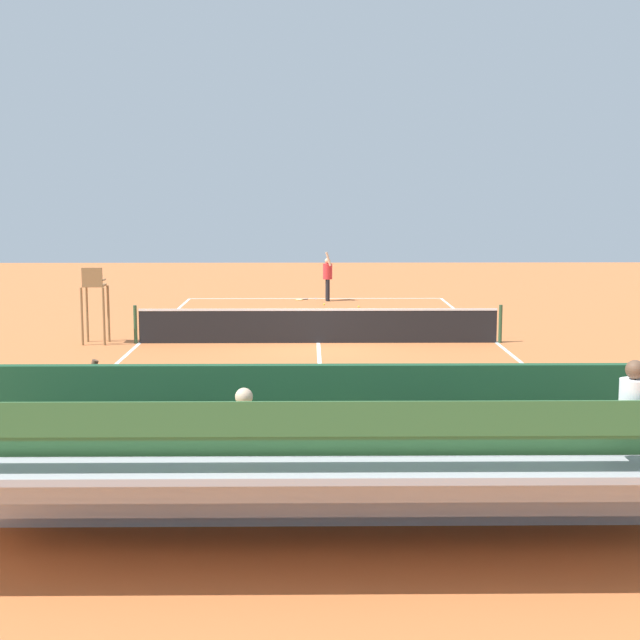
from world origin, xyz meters
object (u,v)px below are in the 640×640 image
tennis_player (328,275)px  line_judge (88,428)px  courtside_bench (529,457)px  equipment_bag (425,487)px  bleacher_stand (343,478)px  tennis_racket (299,300)px  tennis_ball_far (359,307)px  tennis_net (318,325)px  umpire_chair (94,297)px  tennis_ball_near (324,304)px

tennis_player → line_judge: 23.85m
courtside_bench → tennis_player: size_ratio=0.93×
courtside_bench → equipment_bag: 1.50m
bleacher_stand → tennis_racket: 25.82m
tennis_racket → tennis_ball_far: tennis_ball_far is taller
bleacher_stand → tennis_racket: (0.76, -25.79, -0.90)m
bleacher_stand → tennis_racket: bleacher_stand is taller
courtside_bench → line_judge: line_judge is taller
tennis_racket → line_judge: bearing=83.7°
tennis_net → line_judge: size_ratio=5.35×
umpire_chair → tennis_ball_near: (-6.51, -8.90, -1.28)m
tennis_ball_far → line_judge: line_judge is taller
tennis_ball_near → line_judge: (3.56, 22.20, 0.98)m
umpire_chair → tennis_ball_near: bearing=-126.2°
equipment_bag → tennis_net: bearing=-84.3°
courtside_bench → tennis_ball_near: bearing=-83.6°
bleacher_stand → tennis_racket: size_ratio=16.11×
tennis_racket → tennis_ball_far: bearing=132.2°
tennis_net → bleacher_stand: 15.31m
courtside_bench → tennis_player: tennis_player is taller
umpire_chair → courtside_bench: umpire_chair is taller
umpire_chair → line_judge: size_ratio=1.11×
umpire_chair → bleacher_stand: bearing=112.6°
courtside_bench → tennis_ball_near: size_ratio=27.27×
tennis_racket → line_judge: (2.62, 23.87, 1.00)m
equipment_bag → tennis_player: size_ratio=0.47×
tennis_player → tennis_racket: tennis_player is taller
bleacher_stand → equipment_bag: bearing=-122.3°
bleacher_stand → tennis_ball_near: 24.14m
umpire_chair → line_judge: 13.63m
tennis_player → tennis_ball_near: 1.68m
tennis_net → umpire_chair: (6.20, 0.08, 0.81)m
tennis_ball_near → tennis_racket: bearing=-60.6°
tennis_player → equipment_bag: bearing=92.1°
tennis_net → umpire_chair: umpire_chair is taller
equipment_bag → tennis_ball_near: (1.02, -22.22, -0.15)m
tennis_net → courtside_bench: tennis_net is taller
tennis_net → line_judge: line_judge is taller
tennis_net → equipment_bag: tennis_net is taller
tennis_net → tennis_player: 10.20m
umpire_chair → tennis_ball_near: umpire_chair is taller
tennis_net → tennis_ball_far: size_ratio=156.06×
equipment_bag → tennis_racket: (1.96, -23.89, -0.16)m
bleacher_stand → umpire_chair: 16.50m
equipment_bag → tennis_player: bearing=-87.9°
courtside_bench → tennis_racket: courtside_bench is taller
umpire_chair → tennis_player: size_ratio=1.11×
equipment_bag → umpire_chair: bearing=-60.5°
courtside_bench → tennis_ball_far: (1.21, -21.34, -0.53)m
tennis_racket → line_judge: size_ratio=0.29×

